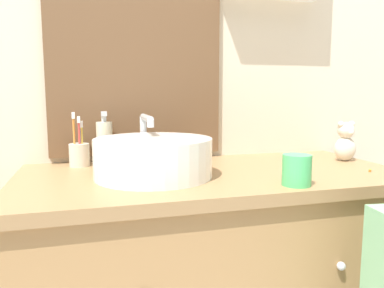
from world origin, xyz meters
TOP-DOWN VIEW (x-y plane):
  - wall_back at (0.01, 0.62)m, footprint 3.20×0.18m
  - vanity_counter at (0.00, 0.30)m, footprint 1.23×0.60m
  - sink_basin at (-0.20, 0.29)m, footprint 0.36×0.41m
  - toothbrush_holder at (-0.42, 0.52)m, footprint 0.07×0.07m
  - soap_dispenser at (-0.33, 0.54)m, footprint 0.06×0.06m
  - teddy_bear at (0.54, 0.36)m, footprint 0.08×0.07m
  - drinking_cup at (0.16, 0.07)m, footprint 0.08×0.08m

SIDE VIEW (x-z plane):
  - vanity_counter at x=0.00m, z-range 0.00..0.80m
  - drinking_cup at x=0.16m, z-range 0.79..0.88m
  - toothbrush_holder at x=-0.42m, z-range 0.75..0.94m
  - sink_basin at x=-0.20m, z-range 0.76..0.95m
  - teddy_bear at x=0.54m, z-range 0.79..0.94m
  - soap_dispenser at x=-0.33m, z-range 0.78..0.97m
  - wall_back at x=0.01m, z-range 0.03..2.53m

